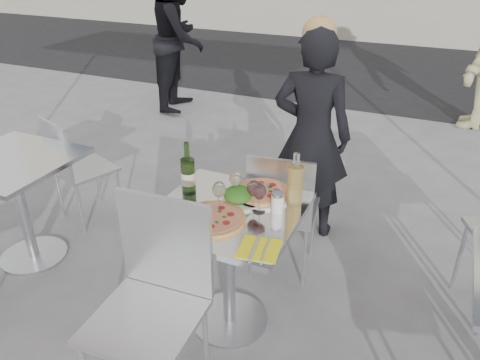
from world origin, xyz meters
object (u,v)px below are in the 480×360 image
at_px(wineglass_red_b, 260,193).
at_px(wineglass_white_b, 235,179).
at_px(carafe, 295,184).
at_px(sugar_shaker, 277,202).
at_px(napkin_right, 259,249).
at_px(pizza_near, 213,218).
at_px(chair_far, 282,205).
at_px(pedestrian_a, 179,38).
at_px(napkin_left, 162,217).
at_px(wineglass_red_a, 254,189).
at_px(main_table, 228,244).
at_px(pizza_far, 262,192).
at_px(salad_plate, 238,196).
at_px(side_table_left, 18,189).
at_px(chair_near, 155,289).
at_px(woman_diner, 312,136).
at_px(wineglass_white_a, 219,190).
at_px(wine_bottle, 188,174).
at_px(side_chair_lfar, 73,163).

bearing_deg(wineglass_red_b, wineglass_white_b, 154.34).
relative_size(carafe, sugar_shaker, 2.71).
xyz_separation_m(wineglass_red_b, napkin_right, (0.12, -0.30, -0.11)).
xyz_separation_m(pizza_near, wineglass_white_b, (0.01, 0.25, 0.10)).
distance_m(chair_far, pedestrian_a, 3.58).
relative_size(pizza_near, carafe, 1.12).
xyz_separation_m(pedestrian_a, napkin_left, (1.92, -3.44, -0.13)).
height_order(sugar_shaker, napkin_right, sugar_shaker).
bearing_deg(wineglass_white_b, sugar_shaker, -9.78).
distance_m(sugar_shaker, wineglass_red_b, 0.11).
height_order(sugar_shaker, wineglass_red_b, wineglass_red_b).
bearing_deg(chair_far, wineglass_red_a, 81.70).
distance_m(pizza_near, napkin_right, 0.32).
xyz_separation_m(main_table, pedestrian_a, (-2.19, 3.25, 0.34)).
relative_size(pizza_far, salad_plate, 1.49).
distance_m(side_table_left, chair_near, 1.47).
height_order(woman_diner, wineglass_red_a, woman_diner).
distance_m(chair_far, wineglass_white_a, 0.66).
relative_size(woman_diner, wineglass_white_b, 9.53).
height_order(wine_bottle, wineglass_red_b, wine_bottle).
bearing_deg(wineglass_white_a, pizza_near, -81.83).
relative_size(side_chair_lfar, woman_diner, 0.56).
bearing_deg(carafe, woman_diner, 100.78).
relative_size(side_table_left, wine_bottle, 2.54).
bearing_deg(wineglass_white_a, wine_bottle, 159.10).
relative_size(wineglass_red_a, wineglass_red_b, 1.00).
distance_m(pizza_near, sugar_shaker, 0.33).
distance_m(chair_near, side_chair_lfar, 1.72).
bearing_deg(napkin_left, side_table_left, 142.82).
height_order(main_table, wineglass_white_a, wineglass_white_a).
bearing_deg(wine_bottle, salad_plate, 3.49).
xyz_separation_m(main_table, woman_diner, (0.11, 1.13, 0.21)).
xyz_separation_m(side_table_left, pizza_near, (1.47, -0.12, 0.22)).
height_order(wineglass_red_b, napkin_right, wineglass_red_b).
xyz_separation_m(side_chair_lfar, wineglass_white_a, (1.47, -0.52, 0.36)).
distance_m(side_chair_lfar, carafe, 1.86).
distance_m(main_table, salad_plate, 0.26).
bearing_deg(chair_far, salad_plate, 69.36).
distance_m(woman_diner, pizza_far, 0.91).
distance_m(wineglass_white_b, napkin_right, 0.49).
xyz_separation_m(side_table_left, woman_diner, (1.61, 1.13, 0.21)).
bearing_deg(pizza_far, salad_plate, -125.70).
distance_m(carafe, wineglass_red_a, 0.21).
xyz_separation_m(sugar_shaker, napkin_right, (0.04, -0.33, -0.05)).
bearing_deg(main_table, pizza_far, 64.67).
relative_size(wine_bottle, wineglass_red_b, 1.87).
height_order(pizza_near, wineglass_white_b, wineglass_white_b).
bearing_deg(wineglass_red_a, wine_bottle, 179.12).
height_order(salad_plate, wineglass_white_b, wineglass_white_b).
distance_m(side_table_left, wineglass_white_b, 1.52).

